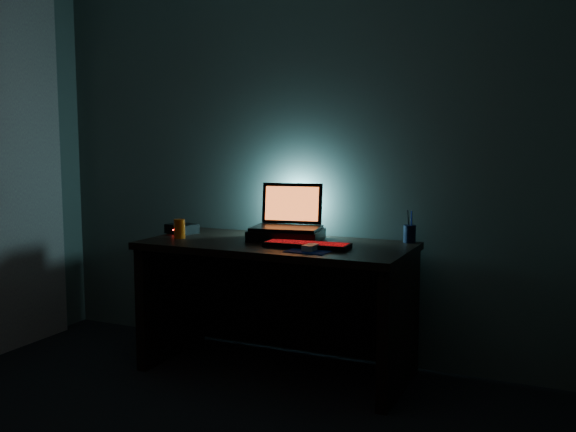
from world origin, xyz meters
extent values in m
cube|color=#4E5954|center=(0.00, 2.00, 1.25)|extent=(3.50, 0.00, 2.50)
cube|color=black|center=(0.00, 1.62, 0.73)|extent=(1.50, 0.70, 0.04)
cube|color=black|center=(-0.71, 1.62, 0.35)|extent=(0.06, 0.64, 0.71)
cube|color=black|center=(0.71, 1.62, 0.35)|extent=(0.06, 0.64, 0.71)
cube|color=black|center=(0.00, 1.95, 0.35)|extent=(1.38, 0.02, 0.65)
cube|color=#BFB799|center=(-1.71, 1.42, 1.15)|extent=(0.06, 0.65, 2.30)
cube|color=black|center=(0.02, 1.72, 0.78)|extent=(0.45, 0.36, 0.06)
cube|color=black|center=(0.02, 1.72, 0.82)|extent=(0.42, 0.32, 0.02)
cube|color=black|center=(-0.01, 1.85, 0.95)|extent=(0.36, 0.11, 0.24)
cube|color=#EF5719|center=(0.00, 1.84, 0.95)|extent=(0.32, 0.08, 0.20)
cube|color=black|center=(0.22, 1.53, 0.76)|extent=(0.47, 0.17, 0.03)
cube|color=red|center=(0.22, 1.53, 0.78)|extent=(0.44, 0.15, 0.00)
cube|color=#0B1850|center=(0.28, 1.44, 0.75)|extent=(0.23, 0.21, 0.00)
cube|color=gray|center=(0.28, 1.44, 0.77)|extent=(0.06, 0.10, 0.03)
cylinder|color=black|center=(0.68, 1.92, 0.80)|extent=(0.09, 0.09, 0.10)
cylinder|color=#DF530B|center=(-0.58, 1.52, 0.81)|extent=(0.07, 0.07, 0.11)
cube|color=black|center=(-0.68, 1.70, 0.78)|extent=(0.20, 0.17, 0.06)
sphere|color=#FF0C07|center=(-0.70, 1.63, 0.78)|extent=(0.01, 0.01, 0.01)
camera|label=1|loc=(1.53, -1.58, 1.32)|focal=40.00mm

